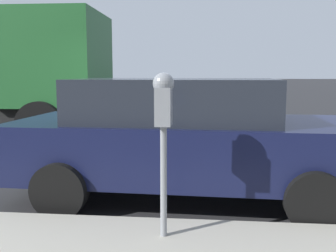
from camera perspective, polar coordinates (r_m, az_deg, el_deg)
name	(u,v)px	position (r m, az deg, el deg)	size (l,w,h in m)	color
ground_plane	(121,174)	(6.44, -6.83, -6.98)	(220.00, 220.00, 0.00)	#2B2B2D
parking_meter	(163,113)	(3.48, -0.66, 1.92)	(0.21, 0.19, 1.49)	gray
car_navy	(186,136)	(5.07, 2.60, -1.49)	(2.21, 4.50, 1.55)	#14193D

